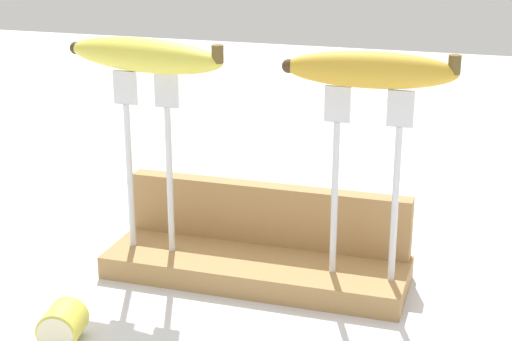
{
  "coord_description": "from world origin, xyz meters",
  "views": [
    {
      "loc": [
        0.24,
        -0.78,
        0.4
      ],
      "look_at": [
        0.0,
        0.0,
        0.13
      ],
      "focal_mm": 56.9,
      "sensor_mm": 36.0,
      "label": 1
    }
  ],
  "objects_px": {
    "banana_raised_right": "(370,70)",
    "wire_coil": "(224,196)",
    "fork_stand_left": "(148,147)",
    "banana_chunk_near": "(62,325)",
    "banana_raised_left": "(144,55)",
    "fork_stand_right": "(366,168)"
  },
  "relations": [
    {
      "from": "banana_raised_left",
      "to": "wire_coil",
      "type": "height_order",
      "value": "banana_raised_left"
    },
    {
      "from": "fork_stand_left",
      "to": "fork_stand_right",
      "type": "relative_size",
      "value": 1.01
    },
    {
      "from": "fork_stand_left",
      "to": "banana_raised_right",
      "type": "distance_m",
      "value": 0.26
    },
    {
      "from": "banana_raised_right",
      "to": "wire_coil",
      "type": "bearing_deg",
      "value": 134.66
    },
    {
      "from": "fork_stand_right",
      "to": "banana_chunk_near",
      "type": "xyz_separation_m",
      "value": [
        -0.25,
        -0.18,
        -0.12
      ]
    },
    {
      "from": "banana_raised_left",
      "to": "fork_stand_left",
      "type": "bearing_deg",
      "value": -11.27
    },
    {
      "from": "fork_stand_left",
      "to": "banana_raised_right",
      "type": "height_order",
      "value": "banana_raised_right"
    },
    {
      "from": "fork_stand_left",
      "to": "wire_coil",
      "type": "xyz_separation_m",
      "value": [
        -0.0,
        0.24,
        -0.14
      ]
    },
    {
      "from": "fork_stand_left",
      "to": "wire_coil",
      "type": "distance_m",
      "value": 0.28
    },
    {
      "from": "fork_stand_left",
      "to": "banana_raised_left",
      "type": "relative_size",
      "value": 1.03
    },
    {
      "from": "banana_chunk_near",
      "to": "wire_coil",
      "type": "bearing_deg",
      "value": 88.51
    },
    {
      "from": "banana_raised_right",
      "to": "wire_coil",
      "type": "distance_m",
      "value": 0.42
    },
    {
      "from": "fork_stand_right",
      "to": "banana_chunk_near",
      "type": "bearing_deg",
      "value": -144.75
    },
    {
      "from": "banana_raised_right",
      "to": "wire_coil",
      "type": "xyz_separation_m",
      "value": [
        -0.24,
        0.24,
        -0.24
      ]
    },
    {
      "from": "banana_raised_right",
      "to": "banana_chunk_near",
      "type": "bearing_deg",
      "value": -144.74
    },
    {
      "from": "banana_raised_left",
      "to": "fork_stand_right",
      "type": "bearing_deg",
      "value": -0.0
    },
    {
      "from": "fork_stand_left",
      "to": "banana_raised_right",
      "type": "bearing_deg",
      "value": -0.0
    },
    {
      "from": "banana_chunk_near",
      "to": "wire_coil",
      "type": "relative_size",
      "value": 0.42
    },
    {
      "from": "banana_raised_left",
      "to": "banana_raised_right",
      "type": "bearing_deg",
      "value": -0.0
    },
    {
      "from": "fork_stand_left",
      "to": "banana_chunk_near",
      "type": "relative_size",
      "value": 4.32
    },
    {
      "from": "wire_coil",
      "to": "banana_raised_left",
      "type": "bearing_deg",
      "value": -89.63
    },
    {
      "from": "fork_stand_left",
      "to": "fork_stand_right",
      "type": "xyz_separation_m",
      "value": [
        0.24,
        0.0,
        -0.0
      ]
    }
  ]
}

